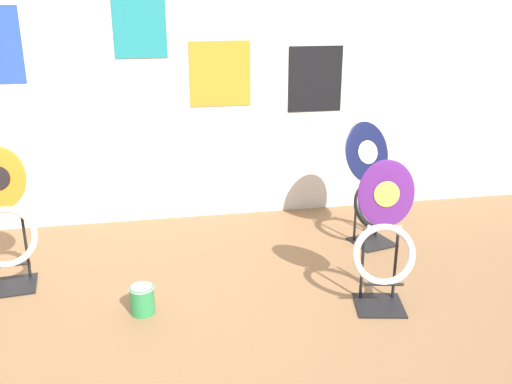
{
  "coord_description": "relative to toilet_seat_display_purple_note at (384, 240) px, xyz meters",
  "views": [
    {
      "loc": [
        -0.12,
        -2.1,
        1.76
      ],
      "look_at": [
        0.53,
        1.29,
        0.55
      ],
      "focal_mm": 40.0,
      "sensor_mm": 36.0,
      "label": 1
    }
  ],
  "objects": [
    {
      "name": "wall_back",
      "position": [
        -1.15,
        1.67,
        0.87
      ],
      "size": [
        8.0,
        0.07,
        2.6
      ],
      "color": "silver",
      "rests_on": "ground_plane"
    },
    {
      "name": "toilet_seat_display_purple_note",
      "position": [
        0.0,
        0.0,
        0.0
      ],
      "size": [
        0.38,
        0.33,
        0.89
      ],
      "color": "black",
      "rests_on": "ground_plane"
    },
    {
      "name": "paint_can",
      "position": [
        -1.38,
        0.19,
        -0.34
      ],
      "size": [
        0.15,
        0.15,
        0.17
      ],
      "color": "#2D8E4C",
      "rests_on": "ground_plane"
    },
    {
      "name": "toilet_seat_display_orange_sun",
      "position": [
        -2.19,
        0.66,
        0.01
      ],
      "size": [
        0.39,
        0.31,
        0.91
      ],
      "color": "black",
      "rests_on": "ground_plane"
    },
    {
      "name": "toilet_seat_display_navy_moon",
      "position": [
        0.29,
        0.9,
        -0.03
      ],
      "size": [
        0.45,
        0.43,
        0.88
      ],
      "color": "black",
      "rests_on": "ground_plane"
    }
  ]
}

